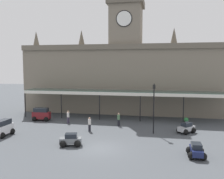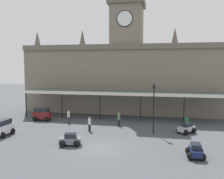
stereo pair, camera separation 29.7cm
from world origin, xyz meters
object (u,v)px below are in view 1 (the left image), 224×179
(car_grey_sedan, at_px, (71,141))
(planter_near_kerb, at_px, (186,121))
(car_navy_sedan, at_px, (196,151))
(victorian_lamppost, at_px, (154,103))
(car_maroon_van, at_px, (41,115))
(pedestrian_near_entrance, at_px, (68,116))
(car_silver_sedan, at_px, (186,129))
(pedestrian_crossing_forecourt, at_px, (90,124))
(car_white_van, at_px, (3,129))
(traffic_cone, at_px, (3,125))
(pedestrian_beside_cars, at_px, (119,119))

(car_grey_sedan, xyz_separation_m, planter_near_kerb, (11.66, 10.72, -0.01))
(car_navy_sedan, xyz_separation_m, planter_near_kerb, (0.35, 11.54, -0.01))
(victorian_lamppost, bearing_deg, car_maroon_van, 166.37)
(pedestrian_near_entrance, relative_size, planter_near_kerb, 1.74)
(victorian_lamppost, bearing_deg, car_silver_sedan, 14.01)
(car_navy_sedan, xyz_separation_m, pedestrian_crossing_forecourt, (-10.96, 6.10, 0.41))
(car_white_van, height_order, traffic_cone, car_white_van)
(car_silver_sedan, bearing_deg, pedestrian_crossing_forecourt, -172.69)
(traffic_cone, bearing_deg, car_silver_sedan, 4.28)
(car_maroon_van, xyz_separation_m, planter_near_kerb, (19.41, 1.22, -0.32))
(car_maroon_van, height_order, pedestrian_beside_cars, car_maroon_van)
(pedestrian_near_entrance, height_order, victorian_lamppost, victorian_lamppost)
(car_navy_sedan, height_order, pedestrian_beside_cars, pedestrian_beside_cars)
(car_maroon_van, relative_size, pedestrian_near_entrance, 1.47)
(pedestrian_beside_cars, height_order, victorian_lamppost, victorian_lamppost)
(car_grey_sedan, distance_m, pedestrian_near_entrance, 9.37)
(pedestrian_near_entrance, distance_m, pedestrian_beside_cars, 6.78)
(victorian_lamppost, height_order, planter_near_kerb, victorian_lamppost)
(car_white_van, relative_size, car_maroon_van, 0.99)
(car_navy_sedan, relative_size, pedestrian_near_entrance, 1.23)
(car_navy_sedan, height_order, car_grey_sedan, same)
(car_white_van, distance_m, car_grey_sedan, 8.51)
(pedestrian_near_entrance, relative_size, traffic_cone, 2.66)
(pedestrian_crossing_forecourt, height_order, planter_near_kerb, pedestrian_crossing_forecourt)
(planter_near_kerb, bearing_deg, car_silver_sedan, -95.52)
(car_white_van, bearing_deg, victorian_lamppost, 14.11)
(car_grey_sedan, bearing_deg, pedestrian_beside_cars, 68.96)
(car_maroon_van, relative_size, victorian_lamppost, 0.44)
(pedestrian_near_entrance, xyz_separation_m, planter_near_kerb, (15.20, 2.05, -0.42))
(traffic_cone, height_order, planter_near_kerb, planter_near_kerb)
(pedestrian_beside_cars, bearing_deg, victorian_lamppost, -31.09)
(victorian_lamppost, bearing_deg, car_white_van, -165.89)
(pedestrian_beside_cars, xyz_separation_m, planter_near_kerb, (8.42, 2.30, -0.42))
(pedestrian_near_entrance, bearing_deg, car_maroon_van, 168.84)
(car_maroon_van, relative_size, traffic_cone, 3.90)
(pedestrian_near_entrance, bearing_deg, pedestrian_beside_cars, -2.12)
(car_maroon_van, relative_size, pedestrian_crossing_forecourt, 1.47)
(traffic_cone, bearing_deg, pedestrian_crossing_forecourt, 1.26)
(car_navy_sedan, xyz_separation_m, pedestrian_beside_cars, (-8.07, 9.24, 0.41))
(car_white_van, distance_m, pedestrian_crossing_forecourt, 9.36)
(car_white_van, height_order, car_maroon_van, same)
(car_silver_sedan, distance_m, pedestrian_near_entrance, 14.95)
(car_silver_sedan, height_order, car_maroon_van, car_maroon_van)
(car_white_van, distance_m, car_silver_sedan, 20.20)
(car_white_van, relative_size, car_silver_sedan, 1.10)
(pedestrian_crossing_forecourt, xyz_separation_m, planter_near_kerb, (11.31, 5.44, -0.42))
(pedestrian_near_entrance, relative_size, victorian_lamppost, 0.30)
(car_maroon_van, height_order, planter_near_kerb, car_maroon_van)
(car_white_van, height_order, pedestrian_near_entrance, car_white_van)
(planter_near_kerb, bearing_deg, car_navy_sedan, -91.73)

